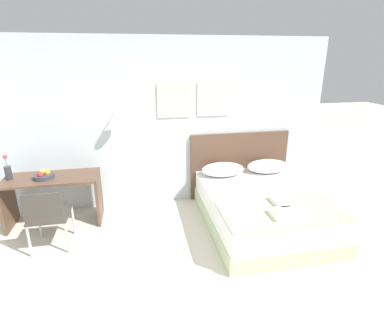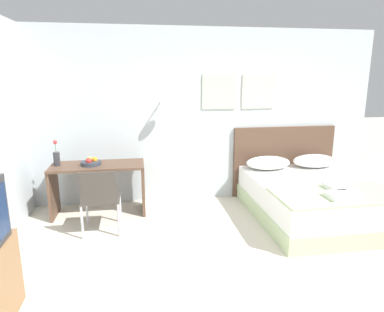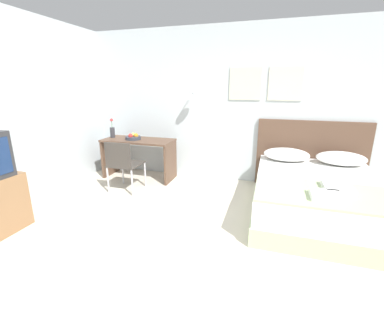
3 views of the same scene
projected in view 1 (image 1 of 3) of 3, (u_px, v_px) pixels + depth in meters
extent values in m
cube|color=silver|center=(152.00, 125.00, 4.71)|extent=(5.74, 0.06, 2.65)
cube|color=beige|center=(174.00, 101.00, 4.62)|extent=(0.52, 0.02, 0.52)
cube|color=beige|center=(213.00, 99.00, 4.73)|extent=(0.52, 0.02, 0.52)
cylinder|color=#B2B2B7|center=(115.00, 113.00, 4.44)|extent=(0.02, 0.16, 0.02)
cone|color=white|center=(115.00, 117.00, 4.37)|extent=(0.17, 0.17, 0.12)
cube|color=#B2C693|center=(261.00, 218.00, 4.37)|extent=(1.58, 1.97, 0.22)
cube|color=white|center=(262.00, 202.00, 4.28)|extent=(1.55, 1.93, 0.30)
cube|color=brown|center=(239.00, 165.00, 5.16)|extent=(1.70, 0.06, 1.14)
ellipsoid|color=white|center=(223.00, 169.00, 4.80)|extent=(0.69, 0.42, 0.20)
ellipsoid|color=white|center=(267.00, 166.00, 4.94)|extent=(0.69, 0.42, 0.20)
cube|color=#B2C693|center=(282.00, 211.00, 3.70)|extent=(1.53, 0.79, 0.02)
cube|color=white|center=(285.00, 202.00, 3.83)|extent=(0.30, 0.35, 0.06)
cube|color=white|center=(284.00, 214.00, 3.55)|extent=(0.29, 0.26, 0.06)
cube|color=brown|center=(51.00, 178.00, 4.24)|extent=(1.29, 0.57, 0.03)
cube|color=brown|center=(8.00, 205.00, 4.24)|extent=(0.04, 0.52, 0.69)
cube|color=brown|center=(99.00, 197.00, 4.47)|extent=(0.04, 0.52, 0.69)
cube|color=#3D3833|center=(50.00, 215.00, 3.80)|extent=(0.47, 0.47, 0.02)
cube|color=#3D3833|center=(43.00, 209.00, 3.52)|extent=(0.44, 0.03, 0.39)
cylinder|color=#B7B7BC|center=(39.00, 223.00, 4.03)|extent=(0.03, 0.03, 0.43)
cylinder|color=#B7B7BC|center=(73.00, 220.00, 4.11)|extent=(0.03, 0.03, 0.43)
cylinder|color=#B7B7BC|center=(29.00, 242.00, 3.63)|extent=(0.03, 0.03, 0.43)
cylinder|color=#B7B7BC|center=(67.00, 238.00, 3.71)|extent=(0.03, 0.03, 0.43)
cylinder|color=#333842|center=(44.00, 176.00, 4.19)|extent=(0.28, 0.28, 0.05)
sphere|color=orange|center=(48.00, 173.00, 4.20)|extent=(0.08, 0.08, 0.08)
sphere|color=#B2C156|center=(43.00, 172.00, 4.22)|extent=(0.08, 0.08, 0.08)
sphere|color=red|center=(41.00, 175.00, 4.12)|extent=(0.08, 0.08, 0.08)
cylinder|color=#333338|center=(8.00, 173.00, 4.13)|extent=(0.09, 0.09, 0.19)
cylinder|color=#3D7538|center=(6.00, 162.00, 4.07)|extent=(0.01, 0.01, 0.14)
sphere|color=#DB3838|center=(5.00, 157.00, 4.05)|extent=(0.06, 0.06, 0.06)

